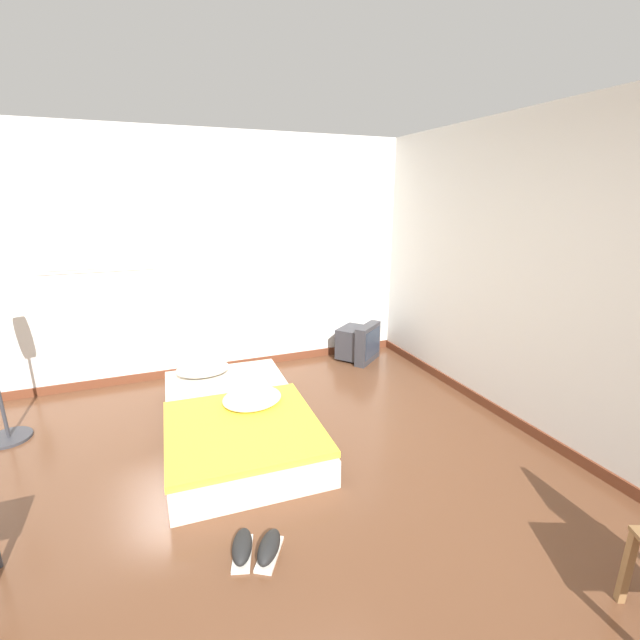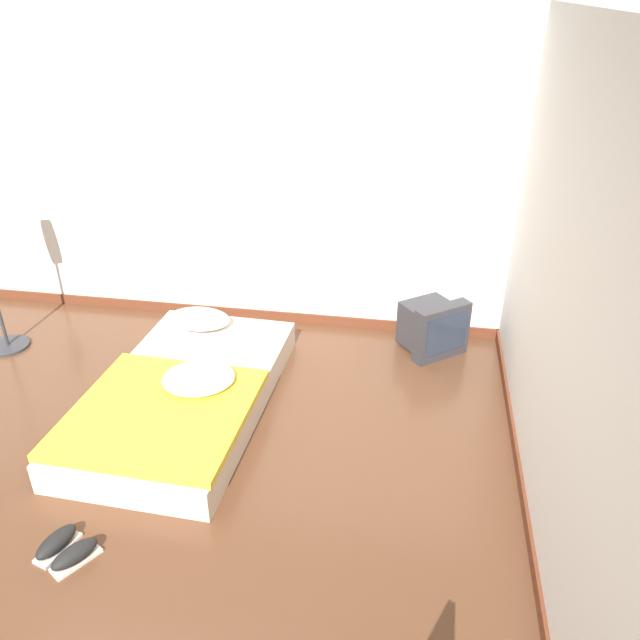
# 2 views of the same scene
# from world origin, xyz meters

# --- Properties ---
(ground_plane) EXTENTS (20.00, 20.00, 0.00)m
(ground_plane) POSITION_xyz_m (0.00, 0.00, 0.00)
(ground_plane) COLOR brown
(wall_back) EXTENTS (7.20, 0.08, 2.60)m
(wall_back) POSITION_xyz_m (-0.01, 2.90, 1.29)
(wall_back) COLOR white
(wall_back) RESTS_ON ground_plane
(wall_right) EXTENTS (0.08, 8.14, 2.60)m
(wall_right) POSITION_xyz_m (2.43, 0.00, 1.29)
(wall_right) COLOR white
(wall_right) RESTS_ON ground_plane
(mattress_bed) EXTENTS (1.20, 2.07, 0.36)m
(mattress_bed) POSITION_xyz_m (0.10, 1.46, 0.14)
(mattress_bed) COLOR beige
(mattress_bed) RESTS_ON ground_plane
(crt_tv) EXTENTS (0.59, 0.59, 0.46)m
(crt_tv) POSITION_xyz_m (1.83, 2.58, 0.22)
(crt_tv) COLOR #333338
(crt_tv) RESTS_ON ground_plane
(sneaker_pair) EXTENTS (0.34, 0.34, 0.10)m
(sneaker_pair) POSITION_xyz_m (-0.05, 0.09, 0.05)
(sneaker_pair) COLOR silver
(sneaker_pair) RESTS_ON ground_plane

